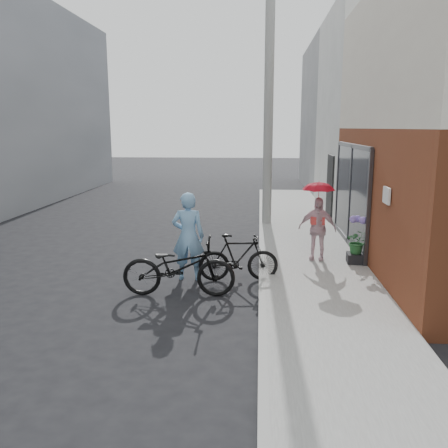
# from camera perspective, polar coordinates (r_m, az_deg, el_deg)

# --- Properties ---
(ground) EXTENTS (80.00, 80.00, 0.00)m
(ground) POSITION_cam_1_polar(r_m,az_deg,el_deg) (9.05, -1.44, -8.00)
(ground) COLOR black
(ground) RESTS_ON ground
(sidewalk) EXTENTS (2.20, 24.00, 0.12)m
(sidewalk) POSITION_cam_1_polar(r_m,az_deg,el_deg) (10.96, 10.64, -4.35)
(sidewalk) COLOR gray
(sidewalk) RESTS_ON ground
(curb) EXTENTS (0.12, 24.00, 0.12)m
(curb) POSITION_cam_1_polar(r_m,az_deg,el_deg) (10.89, 4.55, -4.29)
(curb) COLOR #9E9E99
(curb) RESTS_ON ground
(plaster_building) EXTENTS (8.00, 6.00, 7.00)m
(plaster_building) POSITION_cam_1_polar(r_m,az_deg,el_deg) (18.60, 24.79, 11.98)
(plaster_building) COLOR silver
(plaster_building) RESTS_ON ground
(east_building_far) EXTENTS (8.00, 8.00, 7.00)m
(east_building_far) POSITION_cam_1_polar(r_m,az_deg,el_deg) (25.29, 19.24, 12.00)
(east_building_far) COLOR gray
(east_building_far) RESTS_ON ground
(utility_pole) EXTENTS (0.28, 0.28, 7.00)m
(utility_pole) POSITION_cam_1_polar(r_m,az_deg,el_deg) (14.49, 5.38, 13.37)
(utility_pole) COLOR #9E9E99
(utility_pole) RESTS_ON ground
(officer) EXTENTS (0.66, 0.44, 1.78)m
(officer) POSITION_cam_1_polar(r_m,az_deg,el_deg) (9.49, -4.33, -1.49)
(officer) COLOR #7AADD8
(officer) RESTS_ON ground
(bike_left) EXTENTS (2.07, 0.78, 1.08)m
(bike_left) POSITION_cam_1_polar(r_m,az_deg,el_deg) (8.67, -5.47, -5.19)
(bike_left) COLOR black
(bike_left) RESTS_ON ground
(bike_right) EXTENTS (1.63, 0.64, 0.96)m
(bike_right) POSITION_cam_1_polar(r_m,az_deg,el_deg) (9.47, 1.76, -4.06)
(bike_right) COLOR black
(bike_right) RESTS_ON ground
(kimono_woman) EXTENTS (0.88, 0.52, 1.41)m
(kimono_woman) POSITION_cam_1_polar(r_m,az_deg,el_deg) (10.70, 11.15, -0.55)
(kimono_woman) COLOR beige
(kimono_woman) RESTS_ON sidewalk
(parasol) EXTENTS (0.70, 0.70, 0.61)m
(parasol) POSITION_cam_1_polar(r_m,az_deg,el_deg) (10.54, 11.36, 4.83)
(parasol) COLOR red
(parasol) RESTS_ON kimono_woman
(planter) EXTENTS (0.43, 0.43, 0.21)m
(planter) POSITION_cam_1_polar(r_m,az_deg,el_deg) (10.76, 15.63, -3.97)
(planter) COLOR black
(planter) RESTS_ON sidewalk
(potted_plant) EXTENTS (0.48, 0.42, 0.53)m
(potted_plant) POSITION_cam_1_polar(r_m,az_deg,el_deg) (10.67, 15.74, -2.04)
(potted_plant) COLOR #245C2C
(potted_plant) RESTS_ON planter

